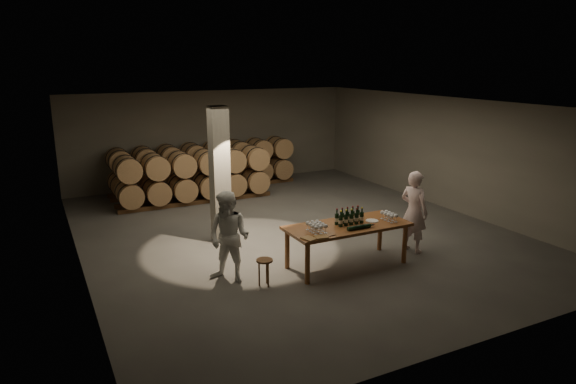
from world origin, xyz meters
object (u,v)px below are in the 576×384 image
person_man (414,212)px  bottle_cluster (349,218)px  tasting_table (347,229)px  person_woman (229,237)px  plate (372,221)px  notebook_near (321,237)px  stool (265,264)px

person_man → bottle_cluster: bearing=74.0°
tasting_table → person_woman: size_ratio=1.45×
plate → person_man: person_man is taller
plate → notebook_near: bearing=-164.3°
plate → person_man: 1.20m
tasting_table → plate: 0.61m
tasting_table → bottle_cluster: bottle_cluster is taller
plate → stool: 2.59m
person_man → person_woman: person_man is taller
tasting_table → stool: 1.98m
notebook_near → person_man: bearing=18.7°
bottle_cluster → person_woman: (-2.52, 0.35, -0.12)m
notebook_near → person_man: 2.74m
tasting_table → person_woman: (-2.46, 0.39, 0.10)m
plate → notebook_near: (-1.50, -0.42, 0.01)m
stool → person_man: person_man is taller
plate → person_woman: size_ratio=0.15×
notebook_near → person_woman: (-1.56, 0.84, -0.02)m
tasting_table → stool: tasting_table is taller
tasting_table → person_man: 1.80m
person_man → plate: bearing=77.3°
tasting_table → plate: plate is taller
notebook_near → person_woman: bearing=160.0°
notebook_near → bottle_cluster: bearing=35.1°
plate → stool: size_ratio=0.51×
tasting_table → notebook_near: size_ratio=10.30×
bottle_cluster → person_man: 1.73m
person_man → person_woman: size_ratio=1.03×
notebook_near → person_woman: person_woman is taller
stool → person_man: 3.78m
bottle_cluster → plate: 0.55m
bottle_cluster → stool: 2.10m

